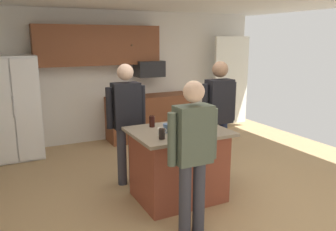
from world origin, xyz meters
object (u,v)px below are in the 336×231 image
object	(u,v)px
kitchen_island	(178,164)
glass_dark_ale	(209,126)
tumbler_amber	(162,134)
person_guest_right	(219,112)
mug_ceramic_white	(161,132)
mug_blue_stoneware	(167,128)
serving_tray	(188,127)
glass_stout_tall	(173,129)
microwave_over_range	(149,69)
person_guest_left	(193,149)
glass_pilsner	(152,121)
refrigerator	(13,108)
person_elder_center	(126,116)
glass_short_whisky	(204,119)

from	to	relation	value
kitchen_island	glass_dark_ale	xyz separation A→B (m)	(0.32, -0.21, 0.52)
tumbler_amber	person_guest_right	bearing A→B (deg)	26.82
mug_ceramic_white	kitchen_island	bearing A→B (deg)	21.73
mug_blue_stoneware	serving_tray	bearing A→B (deg)	10.45
person_guest_right	glass_stout_tall	distance (m)	1.14
microwave_over_range	serving_tray	distance (m)	2.85
person_guest_left	glass_stout_tall	bearing A→B (deg)	9.40
glass_pilsner	serving_tray	world-z (taller)	glass_pilsner
glass_dark_ale	microwave_over_range	bearing A→B (deg)	80.91
refrigerator	glass_stout_tall	distance (m)	3.25
person_elder_center	person_guest_right	bearing A→B (deg)	43.11
person_guest_left	serving_tray	size ratio (longest dim) A/B	3.75
mug_ceramic_white	person_guest_left	bearing A→B (deg)	-86.60
person_guest_left	serving_tray	xyz separation A→B (m)	(0.42, 0.82, -0.01)
glass_pilsner	tumbler_amber	size ratio (longest dim) A/B	1.16
refrigerator	glass_dark_ale	world-z (taller)	refrigerator
glass_pilsner	serving_tray	xyz separation A→B (m)	(0.39, -0.26, -0.05)
person_elder_center	glass_short_whisky	xyz separation A→B (m)	(0.88, -0.63, 0.00)
mug_blue_stoneware	serving_tray	xyz separation A→B (m)	(0.34, 0.06, -0.03)
person_elder_center	tumbler_amber	world-z (taller)	person_elder_center
mug_blue_stoneware	person_elder_center	bearing A→B (deg)	108.00
glass_dark_ale	glass_stout_tall	distance (m)	0.48
person_elder_center	person_guest_right	distance (m)	1.34
kitchen_island	glass_short_whisky	xyz separation A→B (m)	(0.45, 0.11, 0.53)
person_guest_left	serving_tray	world-z (taller)	person_guest_left
tumbler_amber	mug_blue_stoneware	bearing A→B (deg)	52.19
microwave_over_range	glass_short_whisky	distance (m)	2.71
refrigerator	kitchen_island	world-z (taller)	refrigerator
glass_short_whisky	refrigerator	bearing A→B (deg)	131.67
person_elder_center	glass_stout_tall	xyz separation A→B (m)	(0.27, -0.90, 0.00)
glass_dark_ale	glass_pilsner	bearing A→B (deg)	137.94
refrigerator	person_elder_center	size ratio (longest dim) A/B	1.03
glass_stout_tall	serving_tray	size ratio (longest dim) A/B	0.35
person_guest_left	glass_pilsner	bearing A→B (deg)	16.96
person_elder_center	tumbler_amber	xyz separation A→B (m)	(0.07, -0.99, -0.01)
kitchen_island	tumbler_amber	size ratio (longest dim) A/B	9.43
microwave_over_range	person_elder_center	bearing A→B (deg)	-121.17
person_elder_center	serving_tray	xyz separation A→B (m)	(0.59, -0.71, -0.05)
kitchen_island	person_guest_left	bearing A→B (deg)	-108.23
glass_stout_tall	microwave_over_range	bearing A→B (deg)	71.89
microwave_over_range	glass_pilsner	bearing A→B (deg)	-112.67
person_guest_left	glass_stout_tall	world-z (taller)	person_guest_left
refrigerator	glass_pilsner	size ratio (longest dim) A/B	12.14
refrigerator	kitchen_island	xyz separation A→B (m)	(1.81, -2.64, -0.42)
glass_pilsner	refrigerator	bearing A→B (deg)	123.79
kitchen_island	serving_tray	distance (m)	0.50
person_elder_center	mug_blue_stoneware	distance (m)	0.81
person_guest_right	glass_short_whisky	bearing A→B (deg)	8.68
glass_pilsner	glass_stout_tall	bearing A→B (deg)	-80.98
kitchen_island	tumbler_amber	world-z (taller)	tumbler_amber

